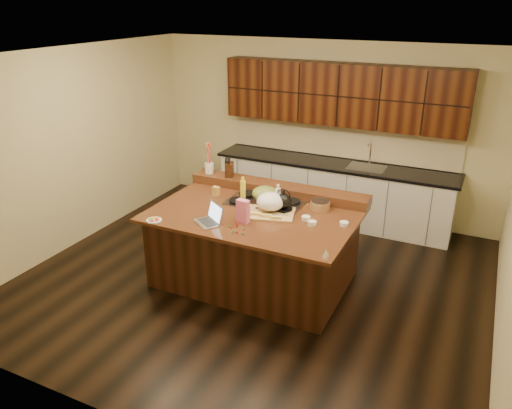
% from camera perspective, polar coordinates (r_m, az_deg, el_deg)
% --- Properties ---
extents(room, '(5.52, 5.02, 2.72)m').
position_cam_1_polar(room, '(5.74, -0.22, 3.05)').
color(room, black).
rests_on(room, ground).
extents(island, '(2.40, 1.60, 0.92)m').
position_cam_1_polar(island, '(6.10, -0.20, -4.82)').
color(island, black).
rests_on(island, ground).
extents(back_ledge, '(2.40, 0.30, 0.12)m').
position_cam_1_polar(back_ledge, '(6.47, 2.49, 1.84)').
color(back_ledge, black).
rests_on(back_ledge, island).
extents(cooktop, '(0.92, 0.52, 0.05)m').
position_cam_1_polar(cooktop, '(6.14, 1.01, 0.26)').
color(cooktop, gray).
rests_on(cooktop, island).
extents(back_counter, '(3.70, 0.66, 2.40)m').
position_cam_1_polar(back_counter, '(7.73, 9.04, 5.13)').
color(back_counter, silver).
rests_on(back_counter, ground).
extents(kettle, '(0.26, 0.26, 0.18)m').
position_cam_1_polar(kettle, '(5.88, 3.15, 0.42)').
color(kettle, black).
rests_on(kettle, cooktop).
extents(green_bowl, '(0.42, 0.42, 0.17)m').
position_cam_1_polar(green_bowl, '(6.10, 1.01, 1.26)').
color(green_bowl, olive).
rests_on(green_bowl, cooktop).
extents(laptop, '(0.39, 0.37, 0.21)m').
position_cam_1_polar(laptop, '(5.63, -5.16, -1.54)').
color(laptop, '#B7B7BC').
rests_on(laptop, island).
extents(oil_bottle, '(0.09, 0.09, 0.27)m').
position_cam_1_polar(oil_bottle, '(6.17, -1.50, 1.54)').
color(oil_bottle, yellow).
rests_on(oil_bottle, island).
extents(vinegar_bottle, '(0.08, 0.08, 0.25)m').
position_cam_1_polar(vinegar_bottle, '(5.98, 2.51, 0.74)').
color(vinegar_bottle, silver).
rests_on(vinegar_bottle, island).
extents(wooden_tray, '(0.67, 0.56, 0.23)m').
position_cam_1_polar(wooden_tray, '(5.85, 1.64, 0.03)').
color(wooden_tray, tan).
rests_on(wooden_tray, island).
extents(ramekin_a, '(0.12, 0.12, 0.04)m').
position_cam_1_polar(ramekin_a, '(5.72, 5.73, -1.55)').
color(ramekin_a, white).
rests_on(ramekin_a, island).
extents(ramekin_b, '(0.11, 0.11, 0.04)m').
position_cam_1_polar(ramekin_b, '(5.63, 10.03, -2.18)').
color(ramekin_b, white).
rests_on(ramekin_b, island).
extents(ramekin_c, '(0.11, 0.11, 0.04)m').
position_cam_1_polar(ramekin_c, '(5.60, 6.43, -2.12)').
color(ramekin_c, white).
rests_on(ramekin_c, island).
extents(strainer_bowl, '(0.30, 0.30, 0.09)m').
position_cam_1_polar(strainer_bowl, '(6.02, 7.34, -0.11)').
color(strainer_bowl, '#996B3F').
rests_on(strainer_bowl, island).
extents(kitchen_timer, '(0.11, 0.11, 0.07)m').
position_cam_1_polar(kitchen_timer, '(4.97, 7.99, -5.43)').
color(kitchen_timer, silver).
rests_on(kitchen_timer, island).
extents(pink_bag, '(0.15, 0.10, 0.27)m').
position_cam_1_polar(pink_bag, '(5.59, -1.49, -0.76)').
color(pink_bag, pink).
rests_on(pink_bag, island).
extents(candy_plate, '(0.19, 0.19, 0.01)m').
position_cam_1_polar(candy_plate, '(5.79, -11.58, -1.77)').
color(candy_plate, white).
rests_on(candy_plate, island).
extents(package_box, '(0.10, 0.07, 0.13)m').
position_cam_1_polar(package_box, '(6.37, -4.58, 1.50)').
color(package_box, '#C19044').
rests_on(package_box, island).
extents(utensil_crock, '(0.14, 0.14, 0.14)m').
position_cam_1_polar(utensil_crock, '(6.86, -5.36, 4.16)').
color(utensil_crock, white).
rests_on(utensil_crock, back_ledge).
extents(knife_block, '(0.14, 0.18, 0.19)m').
position_cam_1_polar(knife_block, '(6.70, -3.07, 4.02)').
color(knife_block, black).
rests_on(knife_block, back_ledge).
extents(gumdrop_0, '(0.02, 0.02, 0.02)m').
position_cam_1_polar(gumdrop_0, '(5.58, -4.03, -2.25)').
color(gumdrop_0, red).
rests_on(gumdrop_0, island).
extents(gumdrop_1, '(0.02, 0.02, 0.02)m').
position_cam_1_polar(gumdrop_1, '(5.35, -1.50, -3.36)').
color(gumdrop_1, '#198C26').
rests_on(gumdrop_1, island).
extents(gumdrop_2, '(0.02, 0.02, 0.02)m').
position_cam_1_polar(gumdrop_2, '(5.50, -2.90, -2.64)').
color(gumdrop_2, red).
rests_on(gumdrop_2, island).
extents(gumdrop_3, '(0.02, 0.02, 0.02)m').
position_cam_1_polar(gumdrop_3, '(5.42, -2.55, -3.04)').
color(gumdrop_3, '#198C26').
rests_on(gumdrop_3, island).
extents(gumdrop_4, '(0.02, 0.02, 0.02)m').
position_cam_1_polar(gumdrop_4, '(5.38, -2.18, -3.22)').
color(gumdrop_4, red).
rests_on(gumdrop_4, island).
extents(gumdrop_5, '(0.02, 0.02, 0.02)m').
position_cam_1_polar(gumdrop_5, '(5.38, -2.75, -3.24)').
color(gumdrop_5, '#198C26').
rests_on(gumdrop_5, island).
extents(gumdrop_6, '(0.02, 0.02, 0.02)m').
position_cam_1_polar(gumdrop_6, '(5.54, -2.17, -2.44)').
color(gumdrop_6, red).
rests_on(gumdrop_6, island).
extents(gumdrop_7, '(0.02, 0.02, 0.02)m').
position_cam_1_polar(gumdrop_7, '(5.46, -1.39, -2.81)').
color(gumdrop_7, '#198C26').
rests_on(gumdrop_7, island).
extents(gumdrop_8, '(0.02, 0.02, 0.02)m').
position_cam_1_polar(gumdrop_8, '(5.59, -4.12, -2.24)').
color(gumdrop_8, red).
rests_on(gumdrop_8, island).
extents(gumdrop_9, '(0.02, 0.02, 0.02)m').
position_cam_1_polar(gumdrop_9, '(5.53, -3.07, -2.51)').
color(gumdrop_9, '#198C26').
rests_on(gumdrop_9, island).
extents(gumdrop_10, '(0.02, 0.02, 0.02)m').
position_cam_1_polar(gumdrop_10, '(5.58, -2.19, -2.24)').
color(gumdrop_10, red).
rests_on(gumdrop_10, island).
extents(gumdrop_11, '(0.02, 0.02, 0.02)m').
position_cam_1_polar(gumdrop_11, '(5.59, -4.25, -2.25)').
color(gumdrop_11, '#198C26').
rests_on(gumdrop_11, island).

